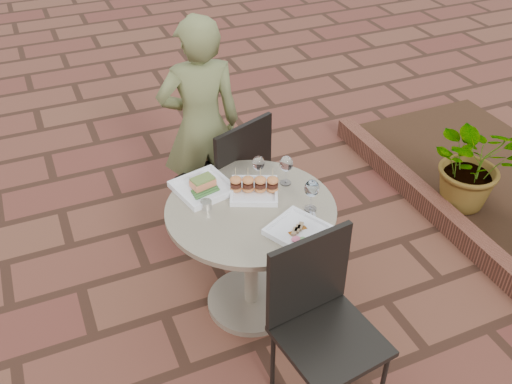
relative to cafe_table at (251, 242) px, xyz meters
name	(u,v)px	position (x,y,z in m)	size (l,w,h in m)	color
ground	(258,344)	(-0.08, -0.30, -0.48)	(60.00, 60.00, 0.00)	brown
cafe_table	(251,242)	(0.00, 0.00, 0.00)	(0.90, 0.90, 0.73)	gray
chair_far	(233,172)	(0.12, 0.58, 0.07)	(0.57, 0.57, 0.93)	black
chair_near	(320,313)	(0.07, -0.64, 0.07)	(0.49, 0.49, 0.93)	black
diner	(201,126)	(0.03, 0.90, 0.25)	(0.53, 0.35, 1.47)	#606537
plate_salmon	(203,187)	(-0.18, 0.24, 0.27)	(0.34, 0.34, 0.08)	white
plate_sliders	(254,187)	(0.07, 0.11, 0.29)	(0.33, 0.33, 0.16)	white
plate_tuna	(298,230)	(0.13, -0.28, 0.26)	(0.34, 0.34, 0.03)	white
wine_glass_right	(312,189)	(0.28, -0.14, 0.37)	(0.08, 0.08, 0.18)	white
wine_glass_mid	(258,164)	(0.13, 0.20, 0.36)	(0.07, 0.07, 0.16)	white
wine_glass_far	(286,164)	(0.26, 0.12, 0.37)	(0.07, 0.07, 0.17)	white
steel_ramekin	(206,205)	(-0.22, 0.08, 0.27)	(0.06, 0.06, 0.04)	silver
cutlery_set	(313,223)	(0.23, -0.25, 0.25)	(0.09, 0.20, 0.00)	silver
planter_curb	(457,228)	(1.52, 0.00, -0.41)	(0.12, 3.00, 0.15)	brown
potted_plant_a	(475,162)	(1.77, 0.23, -0.07)	(0.63, 0.54, 0.70)	#33662D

